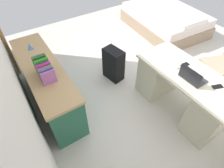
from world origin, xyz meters
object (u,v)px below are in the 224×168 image
object	(u,v)px
computer_mouse	(178,67)
office_chair	(221,68)
cell_phone_near_laptop	(217,87)
cell_phone_by_mouse	(185,65)
desk	(182,91)
credenza	(48,85)
figurine_small	(30,46)
bed	(165,20)
laptop	(192,77)
suitcase_black	(113,64)

from	to	relation	value
computer_mouse	office_chair	bearing A→B (deg)	-102.47
cell_phone_near_laptop	cell_phone_by_mouse	size ratio (longest dim) A/B	1.00
desk	computer_mouse	xyz separation A→B (m)	(0.17, 0.05, 0.36)
credenza	figurine_small	distance (m)	0.64
credenza	computer_mouse	xyz separation A→B (m)	(-1.04, -1.58, 0.36)
office_chair	cell_phone_by_mouse	xyz separation A→B (m)	(0.17, 0.79, 0.31)
computer_mouse	cell_phone_near_laptop	bearing A→B (deg)	-165.87
bed	laptop	bearing A→B (deg)	140.46
computer_mouse	figurine_small	size ratio (longest dim) A/B	0.91
office_chair	cell_phone_near_laptop	xyz separation A→B (m)	(-0.33, 0.78, 0.31)
office_chair	cell_phone_near_laptop	size ratio (longest dim) A/B	6.91
laptop	office_chair	bearing A→B (deg)	-85.83
suitcase_black	cell_phone_near_laptop	distance (m)	1.65
cell_phone_by_mouse	figurine_small	world-z (taller)	figurine_small
suitcase_black	cell_phone_near_laptop	size ratio (longest dim) A/B	4.40
figurine_small	cell_phone_near_laptop	bearing A→B (deg)	-139.83
suitcase_black	cell_phone_by_mouse	xyz separation A→B (m)	(-0.99, -0.55, 0.43)
credenza	suitcase_black	xyz separation A→B (m)	(-0.07, -1.16, -0.08)
computer_mouse	cell_phone_by_mouse	world-z (taller)	computer_mouse
office_chair	laptop	xyz separation A→B (m)	(-0.07, 0.96, 0.35)
office_chair	cell_phone_by_mouse	world-z (taller)	office_chair
laptop	cell_phone_by_mouse	xyz separation A→B (m)	(0.24, -0.17, -0.04)
bed	figurine_small	distance (m)	3.28
computer_mouse	laptop	bearing A→B (deg)	170.98
credenza	office_chair	bearing A→B (deg)	-116.24
office_chair	figurine_small	distance (m)	3.05
desk	laptop	size ratio (longest dim) A/B	4.63
credenza	cell_phone_by_mouse	bearing A→B (deg)	-121.81
desk	bed	size ratio (longest dim) A/B	0.73
desk	computer_mouse	distance (m)	0.40
credenza	suitcase_black	bearing A→B (deg)	-93.54
bed	laptop	distance (m)	2.69
laptop	cell_phone_by_mouse	world-z (taller)	laptop
desk	figurine_small	xyz separation A→B (m)	(1.68, 1.62, 0.43)
bed	suitcase_black	size ratio (longest dim) A/B	3.33
bed	cell_phone_near_laptop	distance (m)	2.78
bed	figurine_small	xyz separation A→B (m)	(-0.26, 3.22, 0.56)
office_chair	desk	bearing A→B (deg)	88.49
suitcase_black	cell_phone_by_mouse	distance (m)	1.21
cell_phone_by_mouse	credenza	bearing A→B (deg)	56.87
laptop	figurine_small	bearing A→B (deg)	41.02
desk	cell_phone_near_laptop	size ratio (longest dim) A/B	10.65
office_chair	credenza	size ratio (longest dim) A/B	0.52
computer_mouse	figurine_small	bearing A→B (deg)	45.46
desk	office_chair	bearing A→B (deg)	-91.51
office_chair	cell_phone_by_mouse	bearing A→B (deg)	77.63
figurine_small	suitcase_black	bearing A→B (deg)	-115.03
credenza	cell_phone_near_laptop	distance (m)	2.35
desk	credenza	world-z (taller)	credenza
laptop	figurine_small	xyz separation A→B (m)	(1.77, 1.54, 0.03)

